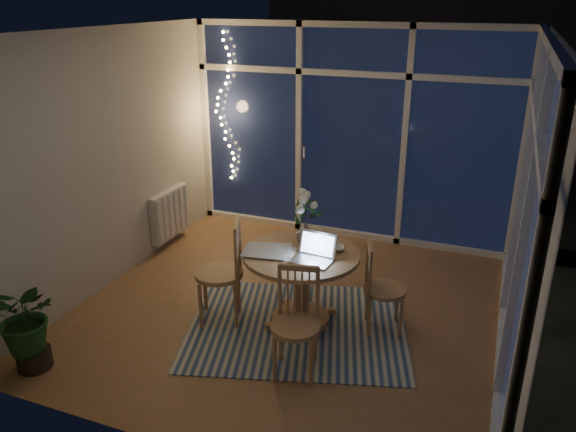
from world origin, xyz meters
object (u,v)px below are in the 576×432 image
at_px(chair_left, 219,271).
at_px(dining_table, 301,288).
at_px(laptop, 312,248).
at_px(flower_vase, 305,232).
at_px(chair_right, 385,288).
at_px(chair_front, 295,324).
at_px(potted_plant, 28,327).

bearing_deg(chair_left, dining_table, 85.84).
relative_size(laptop, flower_vase, 1.63).
relative_size(chair_right, chair_front, 0.96).
bearing_deg(potted_plant, chair_left, 48.17).
bearing_deg(flower_vase, potted_plant, -136.80).
bearing_deg(dining_table, chair_front, -73.27).
distance_m(dining_table, flower_vase, 0.52).
relative_size(dining_table, potted_plant, 1.39).
distance_m(chair_front, laptop, 0.71).
bearing_deg(chair_right, dining_table, 84.05).
xyz_separation_m(chair_front, potted_plant, (-2.03, -0.72, -0.07)).
bearing_deg(laptop, flower_vase, 123.58).
xyz_separation_m(dining_table, laptop, (0.15, -0.14, 0.49)).
bearing_deg(flower_vase, chair_front, -74.69).
bearing_deg(flower_vase, chair_left, -146.78).
bearing_deg(laptop, potted_plant, -140.34).
bearing_deg(potted_plant, dining_table, 38.60).
relative_size(dining_table, chair_front, 1.17).
bearing_deg(chair_front, dining_table, 94.36).
relative_size(chair_front, laptop, 2.65).
distance_m(chair_left, flower_vase, 0.88).
height_order(chair_left, flower_vase, chair_left).
height_order(chair_front, flower_vase, flower_vase).
bearing_deg(chair_front, potted_plant, -172.84).
bearing_deg(potted_plant, laptop, 33.78).
bearing_deg(chair_front, laptop, 84.62).
height_order(chair_right, laptop, laptop).
height_order(chair_left, chair_front, chair_left).
relative_size(dining_table, chair_left, 1.04).
distance_m(chair_front, potted_plant, 2.16).
height_order(chair_front, laptop, laptop).
bearing_deg(chair_front, chair_right, 46.62).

